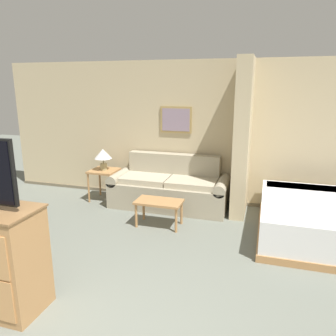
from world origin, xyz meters
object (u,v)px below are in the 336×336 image
object	(u,v)px
table_lamp	(103,155)
coffee_table	(159,204)
couch	(170,188)
bed	(325,220)

from	to	relation	value
table_lamp	coffee_table	bearing A→B (deg)	-31.17
couch	coffee_table	world-z (taller)	couch
coffee_table	table_lamp	world-z (taller)	table_lamp
couch	table_lamp	xyz separation A→B (m)	(-1.29, -0.05, 0.55)
bed	coffee_table	bearing A→B (deg)	-173.16
couch	table_lamp	bearing A→B (deg)	-177.93
coffee_table	bed	bearing A→B (deg)	6.84
coffee_table	bed	xyz separation A→B (m)	(2.42, 0.29, -0.08)
bed	couch	bearing A→B (deg)	166.73
table_lamp	bed	distance (m)	3.89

